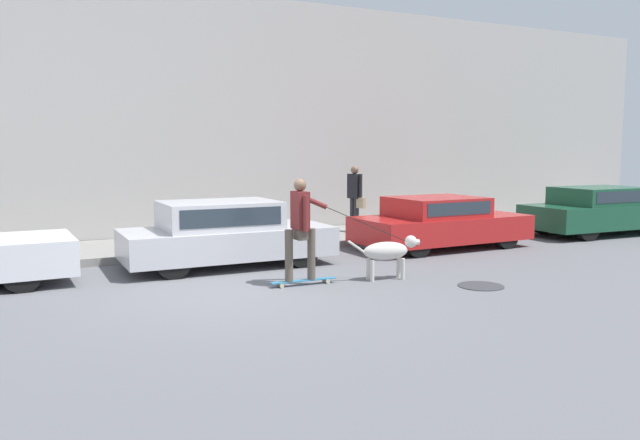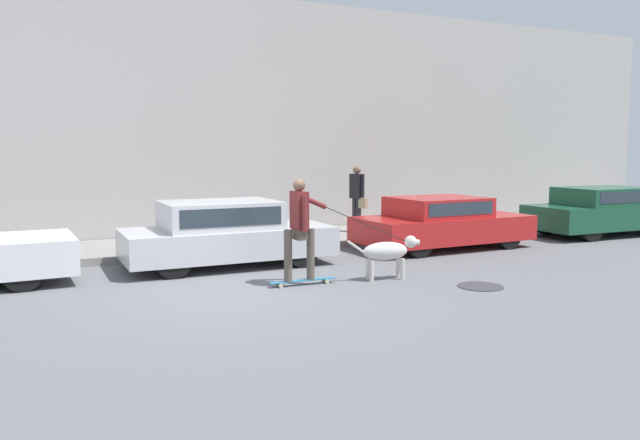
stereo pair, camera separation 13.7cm
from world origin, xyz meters
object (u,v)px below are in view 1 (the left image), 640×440
Objects in this scene: pedestrian_with_bag at (355,195)px; skateboarder at (301,225)px; parked_car_3 at (602,211)px; parked_car_2 at (440,223)px; dog at (388,251)px; fire_hydrant at (491,223)px; parked_car_1 at (225,234)px.

skateboarder is at bearing 39.27° from pedestrian_with_bag.
parked_car_2 is at bearing -178.29° from parked_car_3.
fire_hydrant is at bearing 40.17° from dog.
parked_car_1 is at bearing 16.51° from pedestrian_with_bag.
pedestrian_with_bag is at bearing 75.13° from dog.
dog is 1.63m from skateboarder.
skateboarder is at bearing -165.59° from parked_car_3.
pedestrian_with_bag reaches higher than dog.
skateboarder reaches higher than fire_hydrant.
dog is (-8.09, -2.39, -0.13)m from parked_car_3.
skateboarder reaches higher than parked_car_1.
parked_car_1 reaches higher than fire_hydrant.
parked_car_2 is at bearing 99.28° from pedestrian_with_bag.
fire_hydrant is at bearing 25.76° from skateboarder.
parked_car_1 is 4.70m from pedestrian_with_bag.
parked_car_1 is 0.98× the size of parked_car_2.
parked_car_3 is at bearing -1.87° from parked_car_2.
parked_car_3 is 1.77× the size of skateboarder.
fire_hydrant is (3.08, -1.49, -0.70)m from pedestrian_with_bag.
fire_hydrant is at bearing 6.25° from parked_car_1.
skateboarder is 1.50× the size of pedestrian_with_bag.
pedestrian_with_bag is (4.09, 2.27, 0.47)m from parked_car_1.
parked_car_3 is 8.44m from dog.
dog is at bearing -161.84° from parked_car_3.
dog is 0.53× the size of skateboarder.
parked_car_2 is 1.61× the size of skateboarder.
skateboarder is at bearing -155.80° from fire_hydrant.
pedestrian_with_bag is at bearing 109.91° from parked_car_2.
parked_car_2 reaches higher than fire_hydrant.
parked_car_3 is (5.22, 0.00, 0.05)m from parked_car_2.
parked_car_1 is 2.37× the size of pedestrian_with_bag.
skateboarder reaches higher than parked_car_2.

